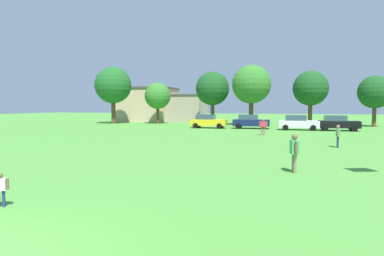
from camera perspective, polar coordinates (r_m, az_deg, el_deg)
ground_plane at (r=35.10m, az=5.69°, el=-0.78°), size 160.00×160.00×0.00m
child_kite_flyer at (r=10.92m, az=-29.28°, el=-8.52°), size 0.43×0.27×0.96m
adult_bystander at (r=14.87m, az=16.70°, el=-3.48°), size 0.39×0.76×1.62m
bystander_near_trees at (r=24.60m, az=23.15°, el=-0.94°), size 0.36×0.71×1.51m
bystander_midfield at (r=32.53m, az=11.77°, el=0.43°), size 0.74×0.30×1.56m
parked_car_yellow_0 at (r=41.95m, az=2.69°, el=1.15°), size 4.30×2.02×1.68m
parked_car_navy_1 at (r=41.63m, az=9.74°, el=1.08°), size 4.30×2.02×1.68m
parked_car_white_2 at (r=40.39m, az=17.26°, el=0.88°), size 4.30×2.02×1.68m
parked_car_black_3 at (r=40.82m, az=23.11°, el=0.78°), size 4.30×2.02×1.68m
tree_far_left at (r=53.75m, az=-13.02°, el=6.93°), size 5.52×5.52×8.61m
tree_left at (r=52.40m, az=-5.75°, el=5.32°), size 3.99×3.99×6.21m
tree_center_left at (r=51.16m, az=3.44°, el=6.55°), size 4.99×4.99×7.77m
tree_center_right at (r=48.31m, az=9.87°, el=7.16°), size 5.38×5.38×8.39m
tree_right at (r=51.23m, az=19.16°, el=6.25°), size 4.90×4.90×7.64m
tree_far_right at (r=50.52m, az=28.19°, el=5.28°), size 4.27×4.27×6.65m
house_left at (r=61.28m, az=-7.25°, el=3.94°), size 8.90×9.18×5.90m
house_right at (r=59.59m, az=-2.76°, el=3.36°), size 10.40×6.53×4.63m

